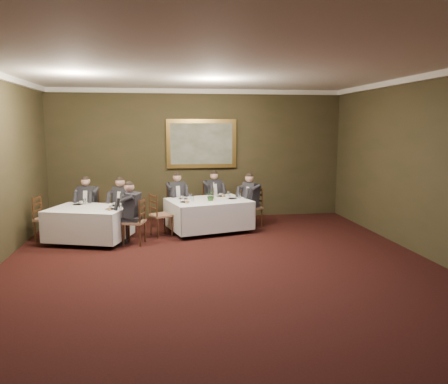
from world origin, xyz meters
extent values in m
plane|color=black|center=(0.00, 0.00, 0.00)|extent=(10.00, 10.00, 0.00)
cube|color=silver|center=(0.00, 0.00, 3.50)|extent=(8.00, 10.00, 0.10)
cube|color=#322F19|center=(0.00, 5.00, 1.75)|extent=(8.00, 0.10, 3.50)
cube|color=#322F19|center=(0.00, -5.00, 1.75)|extent=(8.00, 0.10, 3.50)
cube|color=white|center=(0.00, 4.95, 3.44)|extent=(8.00, 0.10, 0.12)
cube|color=black|center=(0.08, 3.33, 0.73)|extent=(2.07, 1.76, 0.04)
cube|color=white|center=(0.08, 3.33, 0.76)|extent=(2.15, 1.83, 0.02)
cube|color=white|center=(0.08, 3.33, 0.42)|extent=(2.17, 1.86, 0.65)
cube|color=black|center=(-2.60, 2.67, 0.73)|extent=(1.84, 1.59, 0.04)
cube|color=white|center=(-2.60, 2.67, 0.76)|extent=(1.92, 1.67, 0.02)
cube|color=white|center=(-2.60, 2.67, 0.42)|extent=(1.95, 1.69, 0.65)
cube|color=#876045|center=(-0.65, 4.11, 0.48)|extent=(0.54, 0.52, 0.05)
cube|color=black|center=(-0.70, 4.29, 0.73)|extent=(0.37, 0.13, 0.54)
cube|color=black|center=(-0.65, 4.11, 0.86)|extent=(0.49, 0.41, 0.55)
sphere|color=tan|center=(-0.65, 4.11, 1.24)|extent=(0.26, 0.26, 0.21)
cube|color=#876045|center=(0.32, 4.37, 0.48)|extent=(0.56, 0.55, 0.05)
cube|color=black|center=(0.25, 4.55, 0.73)|extent=(0.37, 0.16, 0.54)
cube|color=black|center=(0.32, 4.37, 0.86)|extent=(0.50, 0.44, 0.55)
sphere|color=tan|center=(0.32, 4.37, 1.24)|extent=(0.27, 0.27, 0.21)
cube|color=#876045|center=(-1.05, 3.02, 0.48)|extent=(0.57, 0.58, 0.05)
cube|color=black|center=(-1.22, 2.93, 0.73)|extent=(0.19, 0.35, 0.54)
cube|color=#876045|center=(1.21, 3.63, 0.48)|extent=(0.58, 0.59, 0.05)
cube|color=black|center=(1.38, 3.73, 0.73)|extent=(0.21, 0.35, 0.54)
cube|color=black|center=(1.21, 3.63, 0.86)|extent=(0.47, 0.52, 0.55)
sphere|color=tan|center=(1.21, 3.63, 1.24)|extent=(0.29, 0.29, 0.21)
cube|color=#876045|center=(-2.76, 3.60, 0.48)|extent=(0.52, 0.51, 0.05)
cube|color=black|center=(-2.72, 3.78, 0.73)|extent=(0.38, 0.12, 0.54)
cube|color=black|center=(-2.76, 3.60, 0.86)|extent=(0.48, 0.40, 0.55)
sphere|color=tan|center=(-2.76, 3.60, 1.24)|extent=(0.25, 0.25, 0.21)
cube|color=#876045|center=(-1.93, 3.33, 0.48)|extent=(0.59, 0.59, 0.05)
cube|color=black|center=(-1.83, 3.49, 0.73)|extent=(0.34, 0.22, 0.54)
cube|color=black|center=(-1.93, 3.33, 0.86)|extent=(0.52, 0.48, 0.55)
sphere|color=tan|center=(-1.93, 3.33, 1.24)|extent=(0.29, 0.29, 0.21)
cube|color=#876045|center=(-1.63, 2.36, 0.48)|extent=(0.52, 0.53, 0.05)
cube|color=black|center=(-1.44, 2.31, 0.73)|extent=(0.12, 0.38, 0.54)
cube|color=black|center=(-1.63, 2.36, 0.86)|extent=(0.40, 0.48, 0.55)
sphere|color=tan|center=(-1.63, 2.36, 1.24)|extent=(0.26, 0.26, 0.21)
cube|color=#876045|center=(-3.57, 2.99, 0.48)|extent=(0.49, 0.51, 0.05)
cube|color=black|center=(-3.76, 3.02, 0.73)|extent=(0.10, 0.38, 0.54)
imported|color=#2D5926|center=(0.13, 3.20, 0.90)|extent=(0.29, 0.27, 0.27)
cylinder|color=#B59237|center=(0.23, 3.43, 0.77)|extent=(0.06, 0.06, 0.02)
cylinder|color=#B59237|center=(0.23, 3.43, 0.92)|extent=(0.01, 0.01, 0.28)
cylinder|color=white|center=(0.23, 3.43, 1.12)|extent=(0.02, 0.02, 0.12)
cylinder|color=white|center=(-0.51, 3.57, 0.77)|extent=(0.25, 0.25, 0.01)
cylinder|color=white|center=(-0.51, 3.72, 0.80)|extent=(0.08, 0.08, 0.05)
cylinder|color=white|center=(-0.34, 3.57, 0.83)|extent=(0.06, 0.06, 0.14)
cylinder|color=white|center=(-2.91, 3.13, 0.77)|extent=(0.25, 0.25, 0.01)
cylinder|color=white|center=(-2.91, 3.28, 0.80)|extent=(0.08, 0.08, 0.05)
cylinder|color=white|center=(-2.74, 3.13, 0.83)|extent=(0.06, 0.06, 0.14)
cube|color=gold|center=(0.08, 4.94, 2.04)|extent=(1.90, 0.08, 1.32)
cube|color=#495236|center=(0.08, 4.90, 2.04)|extent=(1.68, 0.01, 1.10)
camera|label=1|loc=(-1.03, -6.96, 2.52)|focal=35.00mm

